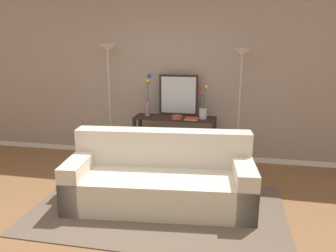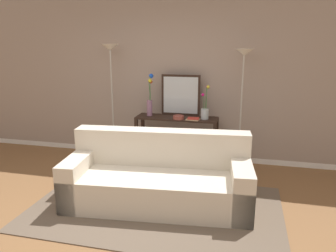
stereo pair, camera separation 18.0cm
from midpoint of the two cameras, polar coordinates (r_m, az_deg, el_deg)
name	(u,v)px [view 1 (the left image)]	position (r m, az deg, el deg)	size (l,w,h in m)	color
ground_plane	(116,225)	(3.87, -10.37, -16.67)	(16.00, 16.00, 0.02)	brown
back_wall	(161,70)	(5.59, -2.12, 9.66)	(12.00, 0.15, 3.01)	white
area_rug	(158,208)	(4.12, -2.97, -14.09)	(3.00, 1.83, 0.01)	brown
couch	(161,179)	(4.13, -2.56, -9.28)	(2.32, 1.12, 0.88)	beige
console_table	(175,132)	(5.33, 0.24, -0.97)	(1.31, 0.39, 0.80)	black
floor_lamp_left	(108,70)	(5.46, -11.31, 9.46)	(0.28, 0.28, 1.94)	#B7B2A8
floor_lamp_right	(241,76)	(5.05, 11.58, 8.52)	(0.28, 0.28, 1.88)	#B7B2A8
wall_mirror	(178,95)	(5.35, 0.87, 5.40)	(0.64, 0.02, 0.66)	black
vase_tall_flowers	(148,100)	(5.31, -4.51, 4.52)	(0.11, 0.12, 0.68)	gray
vase_short_flowers	(203,110)	(5.15, 5.19, 2.86)	(0.13, 0.12, 0.53)	silver
fruit_bowl	(177,117)	(5.13, 0.57, 1.55)	(0.17, 0.17, 0.06)	brown
book_stack	(192,119)	(5.09, 3.13, 1.27)	(0.21, 0.17, 0.03)	tan
book_row_under_console	(156,159)	(5.55, -3.04, -5.76)	(0.42, 0.18, 0.13)	gold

